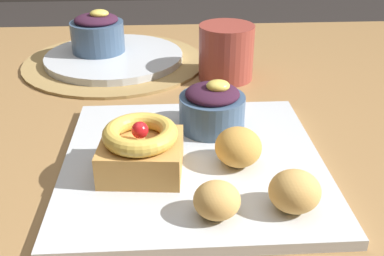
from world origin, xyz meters
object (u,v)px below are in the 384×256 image
(berry_ramekin, at_px, (212,107))
(coffee_mug, at_px, (226,52))
(front_plate, at_px, (193,162))
(back_plate, at_px, (114,57))
(fritter_front, at_px, (238,147))
(back_ramekin, at_px, (98,33))
(fritter_middle, at_px, (217,200))
(cake_slice, at_px, (141,149))
(fritter_back, at_px, (295,191))

(berry_ramekin, height_order, coffee_mug, coffee_mug)
(front_plate, bearing_deg, back_plate, 108.96)
(fritter_front, height_order, back_ramekin, back_ramekin)
(berry_ramekin, xyz_separation_m, fritter_middle, (-0.01, -0.18, -0.01))
(back_ramekin, relative_size, coffee_mug, 1.06)
(front_plate, distance_m, back_plate, 0.37)
(back_plate, distance_m, coffee_mug, 0.21)
(coffee_mug, bearing_deg, berry_ramekin, -101.97)
(back_plate, xyz_separation_m, back_ramekin, (-0.03, 0.02, 0.04))
(cake_slice, xyz_separation_m, fritter_middle, (0.07, -0.08, -0.01))
(front_plate, xyz_separation_m, back_ramekin, (-0.15, 0.37, 0.04))
(cake_slice, distance_m, coffee_mug, 0.32)
(front_plate, distance_m, back_ramekin, 0.40)
(berry_ramekin, relative_size, coffee_mug, 0.92)
(cake_slice, xyz_separation_m, berry_ramekin, (0.09, 0.10, 0.00))
(fritter_front, bearing_deg, front_plate, 163.77)
(front_plate, relative_size, back_ramekin, 3.08)
(fritter_back, height_order, coffee_mug, coffee_mug)
(front_plate, height_order, berry_ramekin, berry_ramekin)
(coffee_mug, bearing_deg, back_plate, 156.74)
(back_ramekin, bearing_deg, fritter_front, -62.74)
(fritter_front, bearing_deg, cake_slice, -175.30)
(fritter_back, xyz_separation_m, coffee_mug, (-0.02, 0.37, 0.01))
(fritter_front, relative_size, fritter_middle, 1.22)
(fritter_middle, bearing_deg, fritter_back, 4.69)
(front_plate, bearing_deg, fritter_front, -16.23)
(front_plate, height_order, fritter_middle, fritter_middle)
(front_plate, relative_size, fritter_front, 5.40)
(back_ramekin, bearing_deg, cake_slice, -76.74)
(fritter_middle, height_order, coffee_mug, coffee_mug)
(fritter_front, height_order, back_plate, fritter_front)
(back_ramekin, bearing_deg, coffee_mug, -24.56)
(front_plate, xyz_separation_m, back_plate, (-0.12, 0.35, 0.01))
(front_plate, distance_m, fritter_back, 0.14)
(fritter_middle, distance_m, fritter_back, 0.07)
(back_plate, relative_size, coffee_mug, 2.75)
(fritter_back, distance_m, back_ramekin, 0.53)
(fritter_middle, height_order, back_plate, fritter_middle)
(cake_slice, relative_size, fritter_front, 1.71)
(cake_slice, relative_size, fritter_back, 1.87)
(front_plate, relative_size, berry_ramekin, 3.53)
(front_plate, height_order, fritter_front, fritter_front)
(berry_ramekin, height_order, fritter_front, berry_ramekin)
(back_plate, bearing_deg, back_ramekin, 147.37)
(fritter_back, bearing_deg, coffee_mug, 93.06)
(fritter_back, relative_size, back_ramekin, 0.52)
(berry_ramekin, height_order, back_plate, berry_ramekin)
(berry_ramekin, relative_size, back_ramekin, 0.87)
(front_plate, xyz_separation_m, fritter_middle, (0.02, -0.10, 0.02))
(front_plate, xyz_separation_m, fritter_front, (0.05, -0.01, 0.03))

